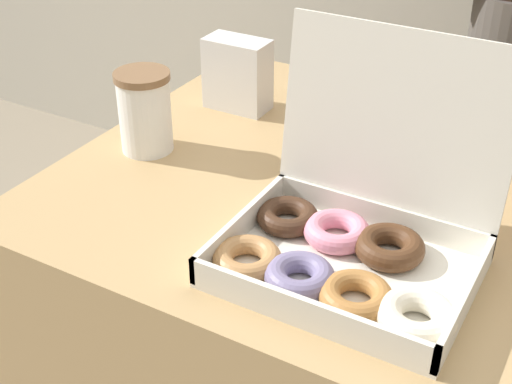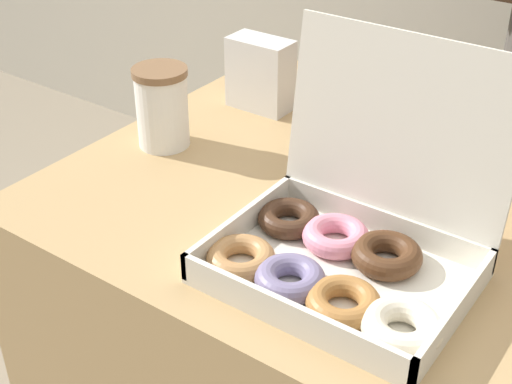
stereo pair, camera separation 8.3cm
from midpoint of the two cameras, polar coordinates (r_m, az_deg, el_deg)
table at (r=1.36m, az=3.41°, el=-11.96°), size 0.83×0.79×0.72m
donut_box at (r=0.92m, az=4.85°, el=-3.95°), size 0.34×0.28×0.29m
coffee_cup at (r=1.21m, az=-10.84°, el=6.32°), size 0.09×0.09×0.14m
napkin_holder at (r=1.35m, az=-3.27°, el=9.35°), size 0.12×0.06×0.13m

